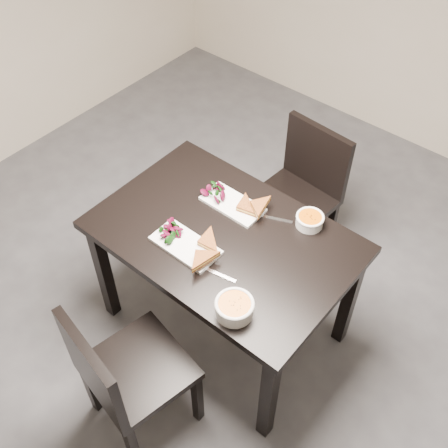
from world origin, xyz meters
name	(u,v)px	position (x,y,z in m)	size (l,w,h in m)	color
ground	(233,405)	(0.00, 0.00, 0.00)	(5.00, 5.00, 0.00)	#47474C
room_shell	(242,95)	(0.00, 0.00, 1.83)	(5.02, 5.02, 2.81)	beige
table	(224,248)	(-0.35, 0.34, 0.65)	(1.20, 0.80, 0.75)	black
chair_near	(122,374)	(-0.32, -0.37, 0.48)	(0.49, 0.49, 0.85)	black
chair_far	(302,188)	(-0.39, 1.08, 0.48)	(0.45, 0.45, 0.85)	black
plate_near	(186,245)	(-0.43, 0.17, 0.76)	(0.32, 0.16, 0.02)	white
sandwich_near	(198,246)	(-0.37, 0.19, 0.79)	(0.16, 0.12, 0.05)	#AB5C23
salad_near	(169,230)	(-0.53, 0.17, 0.79)	(0.10, 0.09, 0.04)	black
soup_bowl_near	(234,307)	(-0.04, 0.04, 0.79)	(0.16, 0.16, 0.07)	white
cutlery_near	(217,274)	(-0.22, 0.15, 0.75)	(0.18, 0.02, 0.00)	silver
plate_far	(233,204)	(-0.44, 0.51, 0.76)	(0.31, 0.15, 0.02)	white
sandwich_far	(241,207)	(-0.37, 0.50, 0.79)	(0.15, 0.12, 0.05)	#AB5C23
salad_far	(217,191)	(-0.54, 0.51, 0.79)	(0.10, 0.09, 0.04)	black
soup_bowl_far	(310,220)	(-0.08, 0.64, 0.78)	(0.13, 0.13, 0.06)	white
cutlery_far	(274,218)	(-0.23, 0.57, 0.75)	(0.18, 0.02, 0.00)	silver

